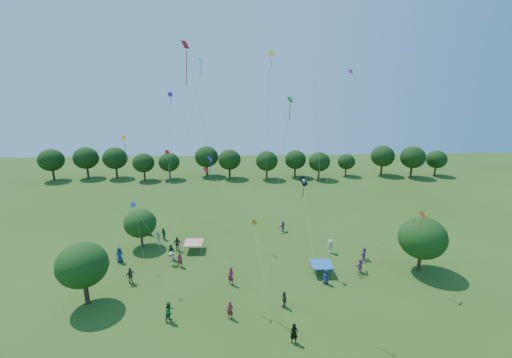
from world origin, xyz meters
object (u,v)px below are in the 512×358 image
(near_tree_east, at_px, (423,238))
(pirate_kite, at_px, (304,183))
(near_tree_west, at_px, (82,265))
(red_high_kite, at_px, (195,88))
(near_tree_north, at_px, (140,223))
(tent_red_stripe, at_px, (194,243))
(tent_blue, at_px, (322,264))
(man_in_black, at_px, (294,334))

(near_tree_east, bearing_deg, pirate_kite, 173.92)
(pirate_kite, bearing_deg, near_tree_west, -164.84)
(near_tree_east, distance_m, red_high_kite, 28.00)
(near_tree_north, height_order, red_high_kite, red_high_kite)
(tent_red_stripe, relative_size, tent_blue, 1.00)
(man_in_black, bearing_deg, near_tree_north, 132.67)
(tent_blue, bearing_deg, pirate_kite, 143.76)
(tent_red_stripe, distance_m, pirate_kite, 15.75)
(near_tree_west, relative_size, red_high_kite, 0.27)
(man_in_black, bearing_deg, near_tree_east, 33.18)
(near_tree_west, relative_size, pirate_kite, 0.67)
(near_tree_west, xyz_separation_m, tent_red_stripe, (8.50, 10.14, -2.93))
(near_tree_east, height_order, red_high_kite, red_high_kite)
(tent_red_stripe, height_order, man_in_black, man_in_black)
(near_tree_north, distance_m, pirate_kite, 20.97)
(tent_blue, height_order, pirate_kite, pirate_kite)
(tent_blue, height_order, red_high_kite, red_high_kite)
(pirate_kite, bearing_deg, near_tree_north, 162.69)
(near_tree_east, bearing_deg, near_tree_west, -172.70)
(near_tree_north, height_order, pirate_kite, pirate_kite)
(tent_blue, relative_size, red_high_kite, 0.10)
(near_tree_north, xyz_separation_m, tent_red_stripe, (6.63, -1.44, -2.08))
(man_in_black, bearing_deg, tent_blue, 65.35)
(near_tree_east, xyz_separation_m, pirate_kite, (-12.71, 1.35, 5.84))
(man_in_black, bearing_deg, tent_red_stripe, 120.88)
(red_high_kite, bearing_deg, tent_blue, 0.05)
(man_in_black, xyz_separation_m, red_high_kite, (-8.09, 10.12, 18.42))
(man_in_black, bearing_deg, pirate_kite, 76.89)
(near_tree_west, height_order, pirate_kite, pirate_kite)
(near_tree_west, bearing_deg, tent_red_stripe, 50.04)
(near_tree_west, distance_m, near_tree_north, 11.76)
(tent_red_stripe, relative_size, man_in_black, 1.30)
(man_in_black, bearing_deg, red_high_kite, 128.08)
(near_tree_north, xyz_separation_m, tent_blue, (20.97, -7.36, -2.08))
(man_in_black, distance_m, pirate_kite, 14.77)
(near_tree_north, height_order, tent_red_stripe, near_tree_north)
(red_high_kite, bearing_deg, tent_red_stripe, 106.19)
(near_tree_west, distance_m, red_high_kite, 18.87)
(near_tree_north, distance_m, near_tree_east, 32.55)
(tent_red_stripe, bearing_deg, red_high_kite, -73.81)
(tent_red_stripe, height_order, tent_blue, same)
(tent_red_stripe, xyz_separation_m, red_high_kite, (1.72, -5.93, 18.23))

